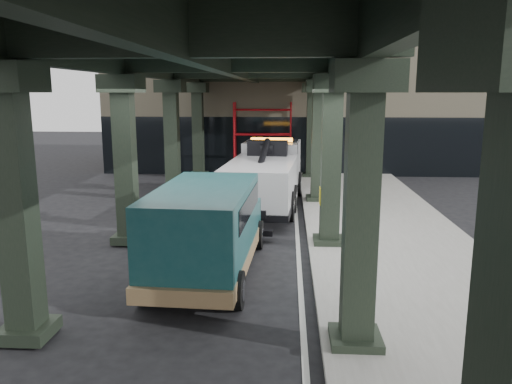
% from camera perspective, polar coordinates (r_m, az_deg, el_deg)
% --- Properties ---
extents(ground, '(90.00, 90.00, 0.00)m').
position_cam_1_polar(ground, '(13.13, -2.53, -8.75)').
color(ground, black).
rests_on(ground, ground).
extents(sidewalk, '(5.00, 40.00, 0.15)m').
position_cam_1_polar(sidewalk, '(15.26, 15.45, -5.98)').
color(sidewalk, gray).
rests_on(sidewalk, ground).
extents(lane_stripe, '(0.12, 38.00, 0.01)m').
position_cam_1_polar(lane_stripe, '(14.96, 4.82, -6.22)').
color(lane_stripe, silver).
rests_on(lane_stripe, ground).
extents(viaduct, '(7.40, 32.00, 6.40)m').
position_cam_1_polar(viaduct, '(14.41, -3.49, 15.10)').
color(viaduct, black).
rests_on(viaduct, ground).
extents(building, '(22.00, 10.00, 8.00)m').
position_cam_1_polar(building, '(32.27, 4.88, 10.37)').
color(building, '#C6B793').
rests_on(building, ground).
extents(scaffolding, '(3.08, 0.88, 4.00)m').
position_cam_1_polar(scaffolding, '(27.05, 0.77, 6.22)').
color(scaffolding, '#B00E15').
rests_on(scaffolding, ground).
extents(tow_truck, '(2.98, 8.50, 2.74)m').
position_cam_1_polar(tow_truck, '(19.84, 1.21, 2.11)').
color(tow_truck, black).
rests_on(tow_truck, ground).
extents(towed_van, '(2.53, 5.81, 2.32)m').
position_cam_1_polar(towed_van, '(12.29, -5.60, -4.11)').
color(towed_van, '#124043').
rests_on(towed_van, ground).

